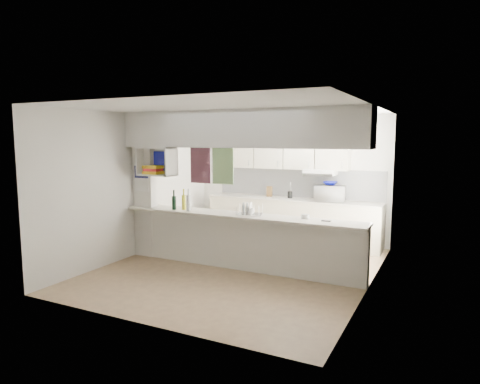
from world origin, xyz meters
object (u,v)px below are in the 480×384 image
Objects in this scene: bowl at (330,183)px; microwave at (330,193)px; dish_rack at (249,210)px; wine_bottles at (182,202)px.

microwave is at bearing -95.72° from bowl.
dish_rack is 1.23× the size of wine_bottles.
bowl is 0.60× the size of dish_rack.
wine_bottles is at bearing 170.01° from dish_rack.
microwave is 1.54× the size of wine_bottles.
wine_bottles is at bearing 36.22° from microwave.
dish_rack is at bearing 4.86° from wine_bottles.
bowl is at bearing -106.04° from microwave.
bowl is 0.73× the size of wine_bottles.
bowl reaches higher than wine_bottles.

